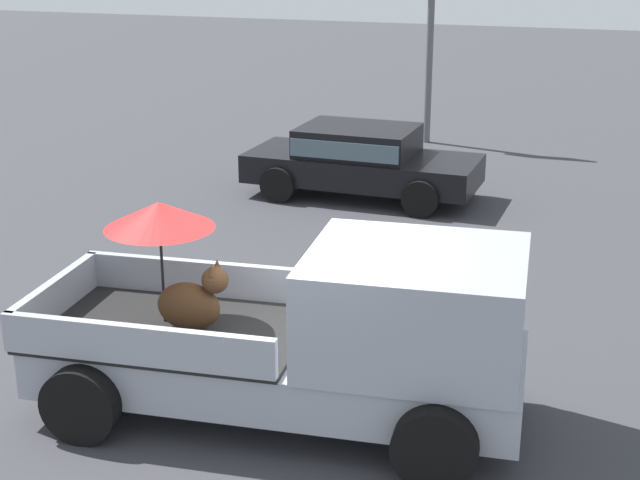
# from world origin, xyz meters

# --- Properties ---
(ground_plane) EXTENTS (80.00, 80.00, 0.00)m
(ground_plane) POSITION_xyz_m (0.00, 0.00, 0.00)
(ground_plane) COLOR #38383D
(pickup_truck_main) EXTENTS (5.18, 2.58, 2.20)m
(pickup_truck_main) POSITION_xyz_m (0.44, 0.04, 0.96)
(pickup_truck_main) COLOR black
(pickup_truck_main) RESTS_ON ground
(parked_sedan_near) EXTENTS (4.36, 2.10, 1.33)m
(parked_sedan_near) POSITION_xyz_m (-1.44, 8.25, 0.74)
(parked_sedan_near) COLOR black
(parked_sedan_near) RESTS_ON ground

